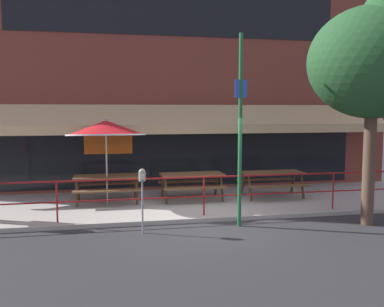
{
  "coord_description": "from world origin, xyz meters",
  "views": [
    {
      "loc": [
        -2.32,
        -9.72,
        2.66
      ],
      "look_at": [
        -0.04,
        1.6,
        1.5
      ],
      "focal_mm": 40.0,
      "sensor_mm": 36.0,
      "label": 1
    }
  ],
  "objects": [
    {
      "name": "ground_plane",
      "position": [
        0.0,
        0.0,
        0.0
      ],
      "size": [
        120.0,
        120.0,
        0.0
      ],
      "primitive_type": "plane",
      "color": "#2D2D30"
    },
    {
      "name": "patio_deck",
      "position": [
        0.0,
        2.0,
        0.05
      ],
      "size": [
        15.0,
        4.0,
        0.1
      ],
      "primitive_type": "cube",
      "color": "#ADA89E",
      "rests_on": "ground"
    },
    {
      "name": "restaurant_building",
      "position": [
        -0.0,
        4.23,
        4.05
      ],
      "size": [
        15.0,
        1.6,
        8.15
      ],
      "color": "brown",
      "rests_on": "ground"
    },
    {
      "name": "patio_railing",
      "position": [
        0.0,
        0.3,
        0.8
      ],
      "size": [
        13.84,
        0.04,
        0.97
      ],
      "color": "maroon",
      "rests_on": "patio_deck"
    },
    {
      "name": "picnic_table_left",
      "position": [
        -2.32,
        2.25,
        0.71
      ],
      "size": [
        1.8,
        1.42,
        0.76
      ],
      "color": "brown",
      "rests_on": "patio_deck"
    },
    {
      "name": "picnic_table_centre",
      "position": [
        0.08,
        2.16,
        0.71
      ],
      "size": [
        1.8,
        1.42,
        0.76
      ],
      "color": "brown",
      "rests_on": "patio_deck"
    },
    {
      "name": "picnic_table_right",
      "position": [
        2.47,
        2.02,
        0.71
      ],
      "size": [
        1.8,
        1.42,
        0.76
      ],
      "color": "brown",
      "rests_on": "patio_deck"
    },
    {
      "name": "patio_umbrella_left",
      "position": [
        -2.32,
        2.06,
        2.18
      ],
      "size": [
        2.14,
        2.14,
        2.38
      ],
      "color": "#B7B2A8",
      "rests_on": "patio_deck"
    },
    {
      "name": "parking_meter_near",
      "position": [
        -1.58,
        -0.6,
        1.15
      ],
      "size": [
        0.15,
        0.16,
        1.42
      ],
      "color": "gray",
      "rests_on": "ground"
    },
    {
      "name": "street_sign_pole",
      "position": [
        0.66,
        -0.45,
        2.25
      ],
      "size": [
        0.28,
        0.09,
        4.38
      ],
      "color": "#1E6033",
      "rests_on": "ground"
    },
    {
      "name": "street_tree_curbside",
      "position": [
        3.73,
        -0.96,
        3.9
      ],
      "size": [
        2.99,
        2.69,
        5.47
      ],
      "color": "brown",
      "rests_on": "ground"
    }
  ]
}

